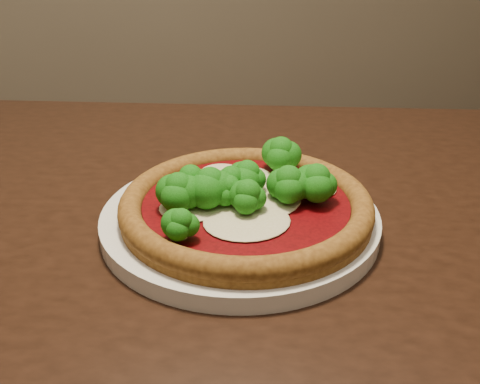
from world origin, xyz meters
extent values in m
cube|color=black|center=(-0.04, 0.15, 0.73)|extent=(1.45, 1.13, 0.04)
cylinder|color=silver|center=(-0.01, 0.12, 0.76)|extent=(0.29, 0.29, 0.02)
cylinder|color=brown|center=(0.00, 0.11, 0.77)|extent=(0.25, 0.25, 0.01)
torus|color=brown|center=(0.00, 0.11, 0.78)|extent=(0.26, 0.26, 0.02)
cylinder|color=#600408|center=(0.00, 0.11, 0.78)|extent=(0.21, 0.21, 0.00)
ellipsoid|color=beige|center=(-0.01, 0.19, 0.78)|extent=(0.04, 0.04, 0.00)
ellipsoid|color=beige|center=(-0.05, 0.13, 0.78)|extent=(0.07, 0.06, 0.01)
ellipsoid|color=beige|center=(0.05, 0.13, 0.78)|extent=(0.07, 0.06, 0.01)
ellipsoid|color=beige|center=(0.00, 0.11, 0.78)|extent=(0.11, 0.09, 0.01)
ellipsoid|color=beige|center=(0.07, 0.12, 0.78)|extent=(0.05, 0.05, 0.00)
ellipsoid|color=beige|center=(-0.06, 0.11, 0.78)|extent=(0.07, 0.06, 0.01)
ellipsoid|color=beige|center=(-0.01, 0.07, 0.78)|extent=(0.08, 0.08, 0.01)
ellipsoid|color=beige|center=(0.01, 0.16, 0.78)|extent=(0.06, 0.06, 0.00)
ellipsoid|color=#1E8A16|center=(-0.02, 0.12, 0.81)|extent=(0.04, 0.04, 0.04)
ellipsoid|color=#1E8A16|center=(-0.04, 0.11, 0.81)|extent=(0.05, 0.05, 0.04)
ellipsoid|color=#1E8A16|center=(-0.08, 0.05, 0.80)|extent=(0.04, 0.04, 0.03)
ellipsoid|color=#1E8A16|center=(-0.02, 0.10, 0.80)|extent=(0.04, 0.04, 0.03)
ellipsoid|color=#1E8A16|center=(0.05, 0.17, 0.81)|extent=(0.05, 0.05, 0.04)
ellipsoid|color=#1E8A16|center=(0.07, 0.09, 0.81)|extent=(0.05, 0.05, 0.04)
ellipsoid|color=#1E8A16|center=(-0.05, 0.13, 0.81)|extent=(0.04, 0.04, 0.04)
ellipsoid|color=#1E8A16|center=(-0.01, 0.08, 0.81)|extent=(0.04, 0.04, 0.04)
ellipsoid|color=#1E8A16|center=(-0.07, 0.11, 0.81)|extent=(0.05, 0.05, 0.04)
ellipsoid|color=#1E8A16|center=(0.00, 0.12, 0.81)|extent=(0.05, 0.05, 0.04)
ellipsoid|color=#1E8A16|center=(0.04, 0.10, 0.81)|extent=(0.05, 0.05, 0.04)
camera|label=1|loc=(-0.12, -0.35, 1.04)|focal=40.00mm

